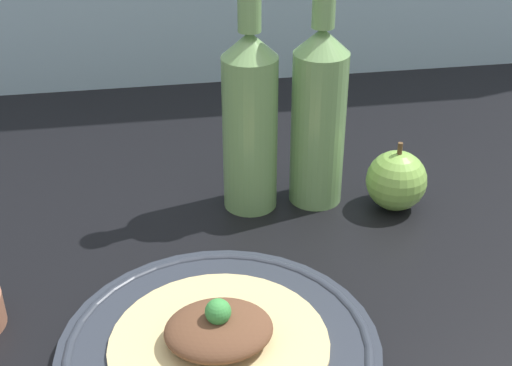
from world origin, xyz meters
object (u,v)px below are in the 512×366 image
cider_bottle_left (250,116)px  apple (396,180)px  plated_food (219,335)px  cider_bottle_right (319,111)px  plate (219,349)px

cider_bottle_left → apple: bearing=-11.8°
plated_food → cider_bottle_left: size_ratio=0.67×
cider_bottle_right → apple: (8.82, -3.50, -7.96)cm
plated_food → cider_bottle_left: cider_bottle_left is taller
cider_bottle_right → plate: bearing=-120.4°
cider_bottle_left → cider_bottle_right: 7.95cm
plate → cider_bottle_left: cider_bottle_left is taller
plated_food → cider_bottle_left: (6.80, 25.12, 8.95)cm
apple → plate: bearing=-137.5°
plated_food → apple: 32.00cm
plated_food → cider_bottle_left: 27.52cm
plate → cider_bottle_left: (6.80, 25.12, 10.64)cm
cider_bottle_left → apple: (16.77, -3.50, -7.96)cm
cider_bottle_left → apple: size_ratio=3.42×
plate → cider_bottle_right: size_ratio=0.98×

